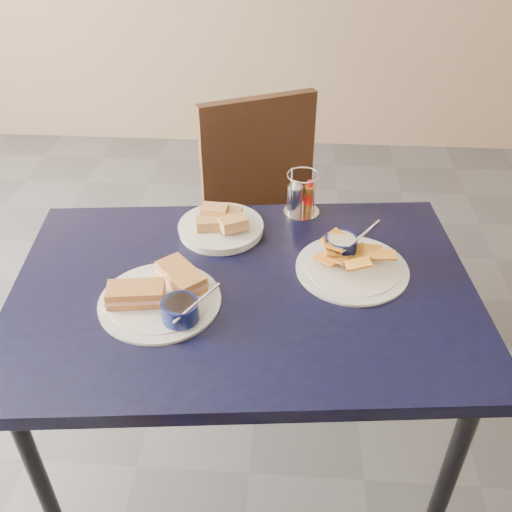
# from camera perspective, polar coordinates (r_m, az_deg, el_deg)

# --- Properties ---
(ground) EXTENTS (6.00, 6.00, 0.00)m
(ground) POSITION_cam_1_polar(r_m,az_deg,el_deg) (2.01, -0.68, -20.89)
(ground) COLOR #4B4B50
(ground) RESTS_ON ground
(dining_table) EXTENTS (1.28, 0.92, 0.75)m
(dining_table) POSITION_cam_1_polar(r_m,az_deg,el_deg) (1.53, -1.23, -4.97)
(dining_table) COLOR black
(dining_table) RESTS_ON ground
(chair_far) EXTENTS (0.58, 0.59, 0.95)m
(chair_far) POSITION_cam_1_polar(r_m,az_deg,el_deg) (2.18, 2.08, 4.75)
(chair_far) COLOR #311C10
(chair_far) RESTS_ON ground
(sandwich_plate) EXTENTS (0.32, 0.31, 0.12)m
(sandwich_plate) POSITION_cam_1_polar(r_m,az_deg,el_deg) (1.44, -9.28, -3.92)
(sandwich_plate) COLOR white
(sandwich_plate) RESTS_ON dining_table
(plantain_plate) EXTENTS (0.30, 0.30, 0.12)m
(plantain_plate) POSITION_cam_1_polar(r_m,az_deg,el_deg) (1.56, 9.22, -0.38)
(plantain_plate) COLOR white
(plantain_plate) RESTS_ON dining_table
(bread_basket) EXTENTS (0.25, 0.25, 0.07)m
(bread_basket) POSITION_cam_1_polar(r_m,az_deg,el_deg) (1.67, -3.51, 3.06)
(bread_basket) COLOR white
(bread_basket) RESTS_ON dining_table
(condiment_caddy) EXTENTS (0.11, 0.11, 0.14)m
(condiment_caddy) POSITION_cam_1_polar(r_m,az_deg,el_deg) (1.75, 4.49, 5.94)
(condiment_caddy) COLOR silver
(condiment_caddy) RESTS_ON dining_table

